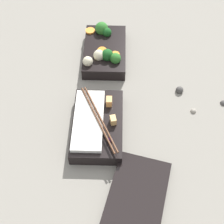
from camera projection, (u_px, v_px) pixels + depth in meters
name	position (u px, v px, depth m)	size (l,w,h in m)	color
ground_plane	(101.00, 90.00, 0.93)	(3.00, 3.00, 0.00)	gray
bento_tray_vegetable	(105.00, 50.00, 1.00)	(0.22, 0.14, 0.07)	black
bento_tray_rice	(98.00, 124.00, 0.83)	(0.22, 0.13, 0.06)	black
bento_lid	(136.00, 198.00, 0.72)	(0.21, 0.13, 0.02)	black
pebble_0	(180.00, 91.00, 0.92)	(0.02, 0.02, 0.02)	#474442
pebble_1	(194.00, 111.00, 0.88)	(0.02, 0.02, 0.02)	gray
pebble_2	(224.00, 102.00, 0.90)	(0.02, 0.02, 0.02)	#474442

